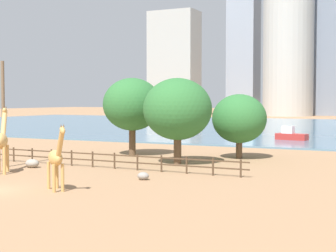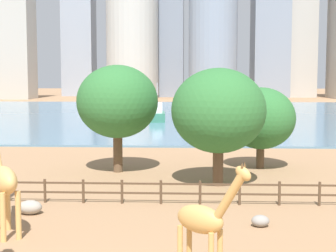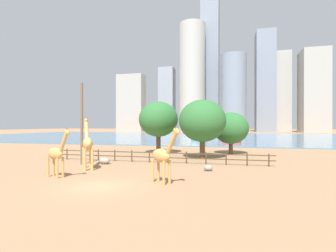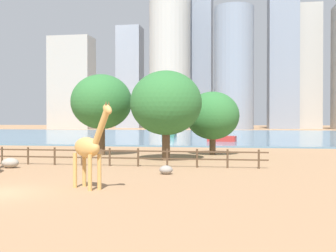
% 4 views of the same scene
% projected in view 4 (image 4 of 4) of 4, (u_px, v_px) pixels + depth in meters
% --- Properties ---
extents(ground_plane, '(400.00, 400.00, 0.00)m').
position_uv_depth(ground_plane, '(190.00, 135.00, 97.83)').
color(ground_plane, '#9E7551').
extents(harbor_water, '(180.00, 86.00, 0.20)m').
position_uv_depth(harbor_water, '(188.00, 135.00, 94.87)').
color(harbor_water, slate).
rests_on(harbor_water, ground).
extents(giraffe_young, '(2.71, 2.23, 4.17)m').
position_uv_depth(giraffe_young, '(89.00, 147.00, 20.16)').
color(giraffe_young, tan).
rests_on(giraffe_young, ground).
extents(boulder_near_fence, '(1.19, 0.93, 0.70)m').
position_uv_depth(boulder_near_fence, '(10.00, 163.00, 29.15)').
color(boulder_near_fence, gray).
rests_on(boulder_near_fence, ground).
extents(boulder_by_pole, '(0.82, 0.72, 0.54)m').
position_uv_depth(boulder_by_pole, '(166.00, 170.00, 25.72)').
color(boulder_by_pole, gray).
rests_on(boulder_by_pole, ground).
extents(enclosure_fence, '(26.12, 0.14, 1.30)m').
position_uv_depth(enclosure_fence, '(84.00, 155.00, 30.75)').
color(enclosure_fence, '#4C3826').
rests_on(enclosure_fence, ground).
extents(tree_left_large, '(5.92, 5.92, 7.41)m').
position_uv_depth(tree_left_large, '(166.00, 103.00, 34.70)').
color(tree_left_large, brown).
rests_on(tree_left_large, ground).
extents(tree_center_broad, '(5.81, 5.81, 7.70)m').
position_uv_depth(tree_center_broad, '(101.00, 102.00, 40.11)').
color(tree_center_broad, brown).
rests_on(tree_center_broad, ground).
extents(tree_right_tall, '(5.12, 5.12, 6.07)m').
position_uv_depth(tree_right_tall, '(213.00, 116.00, 40.37)').
color(tree_right_tall, brown).
rests_on(tree_right_tall, ground).
extents(boat_ferry, '(4.35, 2.23, 1.83)m').
position_uv_depth(boat_ferry, '(221.00, 137.00, 62.17)').
color(boat_ferry, '#B22D28').
rests_on(boat_ferry, harbor_water).
extents(boat_sailboat, '(2.73, 6.51, 5.73)m').
position_uv_depth(boat_sailboat, '(169.00, 132.00, 79.90)').
color(boat_sailboat, '#337259').
rests_on(boat_sailboat, harbor_water).
extents(skyline_tower_needle, '(9.50, 12.21, 49.59)m').
position_uv_depth(skyline_tower_needle, '(308.00, 67.00, 170.08)').
color(skyline_tower_needle, '#ADA89E').
rests_on(skyline_tower_needle, ground).
extents(skyline_block_central, '(10.64, 10.23, 45.19)m').
position_uv_depth(skyline_block_central, '(130.00, 78.00, 188.84)').
color(skyline_block_central, '#939EAD').
rests_on(skyline_block_central, ground).
extents(skyline_tower_glass, '(11.78, 15.78, 103.35)m').
position_uv_depth(skyline_tower_glass, '(198.00, 8.00, 180.04)').
color(skyline_tower_glass, gray).
rests_on(skyline_tower_glass, ground).
extents(skyline_block_left, '(16.61, 16.61, 68.61)m').
position_uv_depth(skyline_block_left, '(170.00, 43.00, 168.15)').
color(skyline_block_left, '#B7B2A8').
rests_on(skyline_block_left, ground).
extents(skyline_block_right, '(11.48, 15.62, 63.00)m').
position_uv_depth(skyline_block_right, '(283.00, 51.00, 171.18)').
color(skyline_block_right, gray).
rests_on(skyline_block_right, ground).
extents(skyline_tower_short, '(16.68, 9.95, 36.21)m').
position_uv_depth(skyline_tower_short, '(72.00, 83.00, 166.50)').
color(skyline_tower_short, '#ADA89E').
rests_on(skyline_tower_short, ground).
extents(skyline_block_wide, '(14.86, 14.86, 46.12)m').
position_uv_depth(skyline_block_wide, '(234.00, 68.00, 158.95)').
color(skyline_block_wide, gray).
rests_on(skyline_block_wide, ground).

